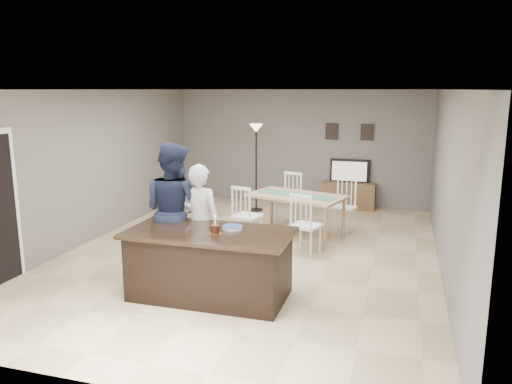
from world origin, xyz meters
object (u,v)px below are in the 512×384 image
(tv_console, at_px, (348,196))
(floor_lamp, at_px, (256,144))
(birthday_cake, at_px, (215,229))
(dining_table, at_px, (296,202))
(television, at_px, (350,171))
(man, at_px, (174,211))
(woman, at_px, (200,222))
(plate_stack, at_px, (232,227))
(kitchen_island, at_px, (210,264))

(tv_console, distance_m, floor_lamp, 2.46)
(tv_console, xyz_separation_m, floor_lamp, (-1.98, -0.80, 1.22))
(birthday_cake, height_order, dining_table, birthday_cake)
(television, relative_size, man, 0.46)
(birthday_cake, height_order, floor_lamp, floor_lamp)
(dining_table, xyz_separation_m, floor_lamp, (-1.31, 1.79, 0.85))
(tv_console, relative_size, birthday_cake, 4.96)
(tv_console, relative_size, woman, 0.71)
(television, height_order, plate_stack, television)
(plate_stack, bearing_deg, man, 159.93)
(man, distance_m, dining_table, 2.77)
(kitchen_island, xyz_separation_m, television, (1.20, 5.64, 0.41))
(television, bearing_deg, kitchen_island, 77.99)
(birthday_cake, distance_m, plate_stack, 0.30)
(plate_stack, bearing_deg, television, 80.19)
(television, xyz_separation_m, floor_lamp, (-1.98, -0.87, 0.66))
(birthday_cake, height_order, plate_stack, birthday_cake)
(floor_lamp, bearing_deg, kitchen_island, -80.71)
(plate_stack, height_order, dining_table, dining_table)
(kitchen_island, bearing_deg, woman, 123.57)
(woman, relative_size, plate_stack, 6.30)
(tv_console, relative_size, plate_stack, 4.47)
(television, bearing_deg, man, 68.92)
(kitchen_island, distance_m, plate_stack, 0.56)
(kitchen_island, height_order, birthday_cake, birthday_cake)
(kitchen_island, bearing_deg, plate_stack, 34.82)
(kitchen_island, relative_size, man, 1.09)
(floor_lamp, bearing_deg, woman, -84.38)
(tv_console, bearing_deg, woman, -107.32)
(man, relative_size, plate_stack, 7.36)
(birthday_cake, xyz_separation_m, floor_lamp, (-0.90, 4.85, 0.56))
(television, distance_m, man, 5.46)
(woman, bearing_deg, plate_stack, 150.63)
(kitchen_island, height_order, dining_table, dining_table)
(tv_console, bearing_deg, dining_table, -104.63)
(television, xyz_separation_m, plate_stack, (-0.94, -5.46, 0.06))
(dining_table, bearing_deg, man, -101.57)
(woman, xyz_separation_m, floor_lamp, (-0.42, 4.22, 0.67))
(man, height_order, dining_table, man)
(woman, bearing_deg, television, -105.55)
(man, bearing_deg, kitchen_island, 164.57)
(tv_console, distance_m, birthday_cake, 5.79)
(plate_stack, relative_size, floor_lamp, 0.14)
(floor_lamp, bearing_deg, tv_console, 21.89)
(tv_console, height_order, floor_lamp, floor_lamp)
(floor_lamp, bearing_deg, plate_stack, -77.28)
(tv_console, distance_m, plate_stack, 5.51)
(tv_console, height_order, woman, woman)
(tv_console, height_order, plate_stack, plate_stack)
(birthday_cake, bearing_deg, television, 79.25)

